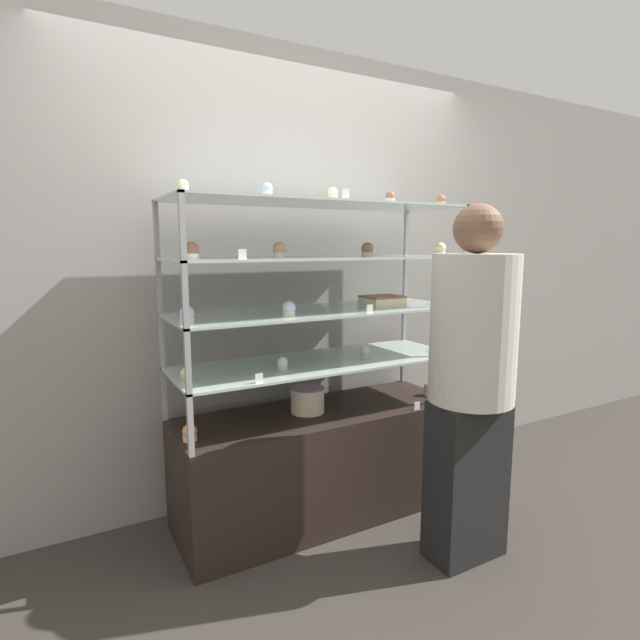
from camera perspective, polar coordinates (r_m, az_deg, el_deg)
ground_plane at (r=3.00m, az=0.00°, el=-21.17°), size 20.00×20.00×0.00m
back_wall at (r=2.97m, az=-3.88°, el=4.96°), size 8.00×0.05×2.60m
display_base at (r=2.86m, az=0.00°, el=-15.97°), size 1.56×0.53×0.60m
display_riser_lower at (r=2.68m, az=0.00°, el=-4.98°), size 1.56×0.53×0.28m
display_riser_middle at (r=2.62m, az=0.00°, el=0.89°), size 1.56×0.53×0.28m
display_riser_upper at (r=2.60m, az=0.00°, el=6.92°), size 1.56×0.53×0.28m
display_riser_top at (r=2.61m, az=0.00°, el=12.99°), size 1.56×0.53×0.28m
layer_cake_centerpiece at (r=2.70m, az=-1.44°, el=-9.12°), size 0.19×0.19×0.13m
sheet_cake_frosted at (r=2.79m, az=7.13°, el=2.18°), size 0.21×0.18×0.06m
cupcake_0 at (r=2.42m, az=-14.67°, el=-12.38°), size 0.07×0.07×0.08m
cupcake_1 at (r=3.07m, az=12.36°, el=-7.75°), size 0.07×0.07×0.08m
price_tag_0 at (r=2.80m, az=11.03°, el=-9.61°), size 0.04×0.00×0.04m
cupcake_2 at (r=2.35m, az=-15.04°, el=-6.06°), size 0.05×0.05×0.06m
cupcake_3 at (r=2.49m, az=-4.29°, el=-4.98°), size 0.05×0.05×0.06m
cupcake_4 at (r=2.75m, az=5.14°, el=-3.68°), size 0.05×0.05×0.06m
cupcake_5 at (r=2.99m, az=13.57°, el=-2.91°), size 0.05×0.05×0.06m
price_tag_1 at (r=2.26m, az=-6.98°, el=-6.64°), size 0.04×0.00×0.04m
cupcake_6 at (r=2.25m, az=-14.95°, el=0.54°), size 0.07×0.07×0.07m
cupcake_7 at (r=2.39m, az=-3.57°, el=1.27°), size 0.07×0.07×0.07m
cupcake_8 at (r=2.93m, az=13.66°, el=2.39°), size 0.07×0.07×0.07m
price_tag_2 at (r=2.49m, az=5.70°, el=1.26°), size 0.04×0.00×0.04m
cupcake_9 at (r=2.20m, az=-14.49°, el=7.63°), size 0.06×0.06×0.08m
cupcake_10 at (r=2.45m, az=-4.66°, el=7.94°), size 0.06×0.06×0.08m
cupcake_11 at (r=2.68m, az=5.42°, el=7.98°), size 0.06×0.06×0.08m
cupcake_12 at (r=2.94m, az=13.57°, el=7.83°), size 0.06×0.06×0.08m
price_tag_3 at (r=2.16m, az=-8.86°, el=7.44°), size 0.04×0.00×0.04m
cupcake_13 at (r=2.29m, az=-15.39°, el=14.44°), size 0.05×0.05×0.06m
cupcake_14 at (r=2.33m, az=-6.07°, el=14.57°), size 0.05×0.05×0.06m
cupcake_15 at (r=2.50m, az=1.49°, el=14.20°), size 0.05×0.05×0.06m
cupcake_16 at (r=2.70m, az=8.01°, el=13.72°), size 0.05×0.05×0.06m
cupcake_17 at (r=2.95m, az=13.67°, el=13.10°), size 0.05×0.05×0.06m
price_tag_4 at (r=2.40m, az=3.01°, el=14.23°), size 0.04×0.00×0.04m
customer_figure at (r=2.40m, az=16.91°, el=-6.14°), size 0.39×0.39×1.67m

